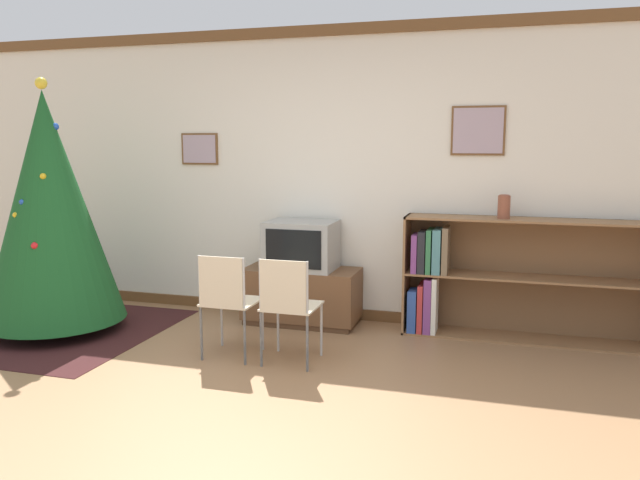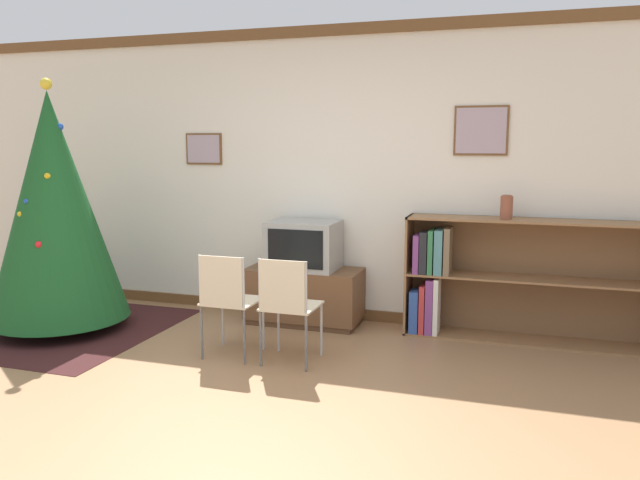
# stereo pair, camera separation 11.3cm
# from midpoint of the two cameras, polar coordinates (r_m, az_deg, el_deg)

# --- Properties ---
(ground_plane) EXTENTS (24.00, 24.00, 0.00)m
(ground_plane) POSITION_cam_midpoint_polar(r_m,az_deg,el_deg) (3.90, -8.44, -16.35)
(ground_plane) COLOR #936B47
(wall_back) EXTENTS (8.66, 0.11, 2.70)m
(wall_back) POSITION_cam_midpoint_polar(r_m,az_deg,el_deg) (5.84, 2.06, 5.91)
(wall_back) COLOR silver
(wall_back) RESTS_ON ground_plane
(area_rug) EXTENTS (1.80, 1.87, 0.01)m
(area_rug) POSITION_cam_midpoint_polar(r_m,az_deg,el_deg) (6.09, -22.00, -7.50)
(area_rug) COLOR #381919
(area_rug) RESTS_ON ground_plane
(christmas_tree) EXTENTS (1.19, 1.19, 2.19)m
(christmas_tree) POSITION_cam_midpoint_polar(r_m,az_deg,el_deg) (5.89, -22.62, 2.78)
(christmas_tree) COLOR maroon
(christmas_tree) RESTS_ON area_rug
(tv_console) EXTENTS (1.05, 0.48, 0.51)m
(tv_console) POSITION_cam_midpoint_polar(r_m,az_deg,el_deg) (5.77, -0.90, -5.11)
(tv_console) COLOR #4C311E
(tv_console) RESTS_ON ground_plane
(television) EXTENTS (0.62, 0.47, 0.44)m
(television) POSITION_cam_midpoint_polar(r_m,az_deg,el_deg) (5.67, -0.92, -0.46)
(television) COLOR #9E9E99
(television) RESTS_ON tv_console
(folding_chair_left) EXTENTS (0.40, 0.40, 0.82)m
(folding_chair_left) POSITION_cam_midpoint_polar(r_m,az_deg,el_deg) (4.85, -7.81, -5.32)
(folding_chair_left) COLOR beige
(folding_chair_left) RESTS_ON ground_plane
(folding_chair_right) EXTENTS (0.40, 0.40, 0.82)m
(folding_chair_right) POSITION_cam_midpoint_polar(r_m,az_deg,el_deg) (4.66, -2.31, -5.83)
(folding_chair_right) COLOR beige
(folding_chair_right) RESTS_ON ground_plane
(bookshelf) EXTENTS (2.14, 0.36, 1.03)m
(bookshelf) POSITION_cam_midpoint_polar(r_m,az_deg,el_deg) (5.51, 16.33, -3.48)
(bookshelf) COLOR olive
(bookshelf) RESTS_ON ground_plane
(vase) EXTENTS (0.10, 0.10, 0.20)m
(vase) POSITION_cam_midpoint_polar(r_m,az_deg,el_deg) (5.37, 17.27, 2.91)
(vase) COLOR brown
(vase) RESTS_ON bookshelf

